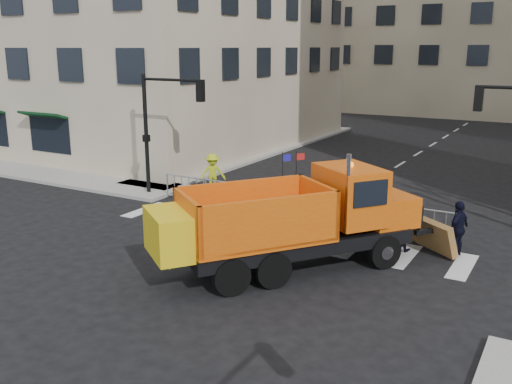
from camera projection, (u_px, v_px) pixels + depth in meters
The scene contains 9 objects.
ground at pixel (196, 290), 15.83m from camera, with size 120.00×120.00×0.00m, color black.
sidewalk_back at pixel (319, 212), 22.96m from camera, with size 64.00×5.00×0.15m, color gray.
traffic_light_left at pixel (146, 136), 25.32m from camera, with size 0.18×0.18×5.40m, color black.
crowd_barriers at pixel (293, 204), 22.45m from camera, with size 12.60×0.60×1.10m, color #9EA0A5, non-canonical shape.
plow_truck at pixel (290, 219), 16.89m from camera, with size 7.60×8.97×3.63m.
cop_a at pixel (385, 215), 19.29m from camera, with size 0.75×0.49×2.07m, color black.
cop_b at pixel (399, 224), 18.76m from camera, with size 0.88×0.69×1.81m, color black.
cop_c at pixel (458, 229), 18.19m from camera, with size 1.08×0.45×1.84m, color black.
worker at pixel (213, 173), 25.59m from camera, with size 1.15×0.66×1.78m, color #BACC18.
Camera 1 is at (8.74, -11.90, 6.56)m, focal length 40.00 mm.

